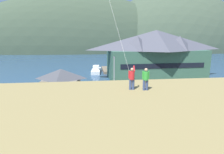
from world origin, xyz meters
TOP-DOWN VIEW (x-y plane):
  - ground_plane at (0.00, 0.00)m, footprint 600.00×600.00m
  - parking_lot_pad at (0.00, 5.00)m, footprint 40.00×20.00m
  - bay_water at (0.00, 60.00)m, footprint 360.00×84.00m
  - far_hill_east_peak at (-13.70, 108.08)m, footprint 149.48×47.11m
  - far_hill_center_saddle at (43.86, 118.88)m, footprint 132.56×50.33m
  - far_hill_far_shoulder at (56.35, 114.50)m, footprint 104.03×70.12m
  - harbor_lodge at (11.60, 22.04)m, footprint 24.08×11.84m
  - storage_shed_near_lot at (-8.79, 7.46)m, footprint 6.26×5.33m
  - wharf_dock at (1.09, 33.31)m, footprint 3.20×10.11m
  - moored_boat_wharfside at (-2.45, 31.09)m, footprint 3.14×7.58m
  - parked_car_mid_row_far at (9.29, 5.80)m, footprint 4.23×2.11m
  - parked_car_front_row_silver at (14.68, 5.70)m, footprint 4.24×2.13m
  - parked_car_front_row_red at (11.19, -0.25)m, footprint 4.22×2.10m
  - parked_car_back_row_left at (-13.13, 0.30)m, footprint 4.28×2.22m
  - parked_car_front_row_end at (-3.83, 0.42)m, footprint 4.29×2.23m
  - parked_car_mid_row_center at (6.07, 0.46)m, footprint 4.35×2.37m
  - parked_car_back_row_right at (-2.13, 6.99)m, footprint 4.30×2.26m
  - parked_car_corner_spot at (-15.41, 7.01)m, footprint 4.35×2.35m
  - parking_light_pole at (0.05, 10.56)m, footprint 0.24×0.78m
  - person_kite_flyer at (-1.02, -8.79)m, footprint 0.56×0.64m
  - person_companion at (-0.00, -9.09)m, footprint 0.55×0.40m

SIDE VIEW (x-z plane):
  - ground_plane at x=0.00m, z-range 0.00..0.00m
  - far_hill_east_peak at x=-13.70m, z-range -36.28..36.28m
  - far_hill_center_saddle at x=43.86m, z-range -29.59..29.59m
  - far_hill_far_shoulder at x=56.35m, z-range -41.87..41.87m
  - bay_water at x=0.00m, z-range 0.00..0.03m
  - parking_lot_pad at x=0.00m, z-range 0.00..0.10m
  - wharf_dock at x=1.09m, z-range 0.00..0.70m
  - moored_boat_wharfside at x=-2.45m, z-range -0.36..1.80m
  - parked_car_mid_row_far at x=9.29m, z-range 0.15..1.97m
  - parked_car_front_row_silver at x=14.68m, z-range 0.15..1.97m
  - parked_car_front_row_red at x=11.19m, z-range 0.15..1.97m
  - parked_car_back_row_left at x=-13.13m, z-range 0.15..1.97m
  - parked_car_front_row_end at x=-3.83m, z-range 0.15..1.97m
  - parked_car_mid_row_center at x=6.07m, z-range 0.15..1.97m
  - parked_car_back_row_right at x=-2.13m, z-range 0.15..1.97m
  - parked_car_corner_spot at x=-15.41m, z-range 0.15..1.97m
  - storage_shed_near_lot at x=-8.79m, z-range 0.10..5.36m
  - parking_light_pole at x=0.05m, z-range 0.63..7.24m
  - harbor_lodge at x=11.60m, z-range 0.39..12.03m
  - person_companion at x=0.00m, z-range 6.30..8.04m
  - person_kite_flyer at x=-1.02m, z-range 6.26..8.12m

